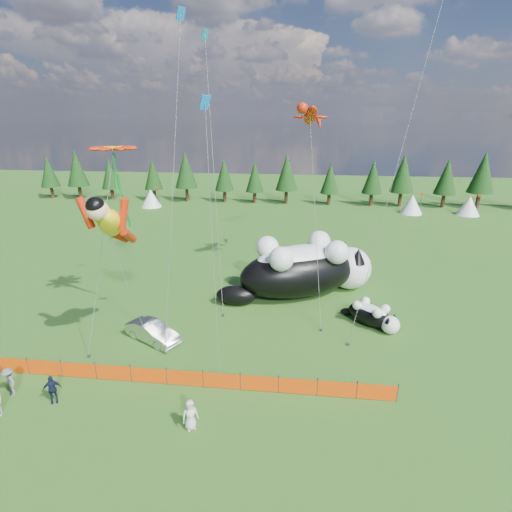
{
  "coord_description": "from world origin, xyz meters",
  "views": [
    {
      "loc": [
        5.86,
        -20.35,
        13.71
      ],
      "look_at": [
        3.01,
        4.0,
        5.09
      ],
      "focal_mm": 28.0,
      "sensor_mm": 36.0,
      "label": 1
    }
  ],
  "objects": [
    {
      "name": "ground",
      "position": [
        0.0,
        0.0,
        0.0
      ],
      "size": [
        160.0,
        160.0,
        0.0
      ],
      "primitive_type": "plane",
      "color": "#113609",
      "rests_on": "ground"
    },
    {
      "name": "safety_fence",
      "position": [
        0.0,
        -3.0,
        0.5
      ],
      "size": [
        22.06,
        0.06,
        1.1
      ],
      "color": "#262626",
      "rests_on": "ground"
    },
    {
      "name": "tree_line",
      "position": [
        0.0,
        45.0,
        4.0
      ],
      "size": [
        90.0,
        4.0,
        8.0
      ],
      "primitive_type": null,
      "color": "black",
      "rests_on": "ground"
    },
    {
      "name": "festival_tents",
      "position": [
        11.0,
        40.0,
        1.4
      ],
      "size": [
        50.0,
        3.2,
        2.8
      ],
      "primitive_type": null,
      "color": "white",
      "rests_on": "ground"
    },
    {
      "name": "cat_large",
      "position": [
        6.37,
        9.57,
        2.27
      ],
      "size": [
        12.38,
        8.48,
        4.77
      ],
      "rotation": [
        0.0,
        0.0,
        0.45
      ],
      "color": "black",
      "rests_on": "ground"
    },
    {
      "name": "cat_small",
      "position": [
        10.97,
        4.93,
        0.79
      ],
      "size": [
        3.73,
        3.53,
        1.65
      ],
      "rotation": [
        0.0,
        0.0,
        -0.74
      ],
      "color": "black",
      "rests_on": "ground"
    },
    {
      "name": "car",
      "position": [
        -3.37,
        1.24,
        0.64
      ],
      "size": [
        4.04,
        3.03,
        1.27
      ],
      "primitive_type": "imported",
      "rotation": [
        0.0,
        0.0,
        1.07
      ],
      "color": "silver",
      "rests_on": "ground"
    },
    {
      "name": "spectator_c",
      "position": [
        -6.25,
        -5.01,
        0.77
      ],
      "size": [
        1.01,
        0.85,
        1.54
      ],
      "primitive_type": "imported",
      "rotation": [
        0.0,
        0.0,
        0.52
      ],
      "color": "#121832",
      "rests_on": "ground"
    },
    {
      "name": "spectator_d",
      "position": [
        -8.75,
        -4.76,
        0.8
      ],
      "size": [
        1.14,
        1.04,
        1.59
      ],
      "primitive_type": "imported",
      "rotation": [
        0.0,
        0.0,
        -0.64
      ],
      "color": "#5B5B61",
      "rests_on": "ground"
    },
    {
      "name": "spectator_e",
      "position": [
        1.13,
        -5.96,
        0.77
      ],
      "size": [
        0.9,
        0.82,
        1.54
      ],
      "primitive_type": "imported",
      "rotation": [
        0.0,
        0.0,
        0.58
      ],
      "color": "silver",
      "rests_on": "ground"
    },
    {
      "name": "superhero_kite",
      "position": [
        -4.38,
        -0.48,
        8.25
      ],
      "size": [
        5.4,
        5.59,
        10.32
      ],
      "color": "yellow",
      "rests_on": "ground"
    },
    {
      "name": "gecko_kite",
      "position": [
        6.26,
        13.97,
        13.72
      ],
      "size": [
        3.27,
        13.24,
        17.05
      ],
      "color": "red",
      "rests_on": "ground"
    },
    {
      "name": "flower_kite",
      "position": [
        -5.79,
        3.7,
        11.68
      ],
      "size": [
        3.93,
        6.79,
        12.65
      ],
      "color": "red",
      "rests_on": "ground"
    },
    {
      "name": "diamond_kite_a",
      "position": [
        -1.27,
        3.91,
        17.63
      ],
      "size": [
        1.32,
        4.86,
        19.84
      ],
      "color": "blue",
      "rests_on": "ground"
    },
    {
      "name": "diamond_kite_c",
      "position": [
        1.11,
        -0.54,
        13.53
      ],
      "size": [
        1.04,
        2.01,
        15.03
      ],
      "color": "blue",
      "rests_on": "ground"
    },
    {
      "name": "diamond_kite_d",
      "position": [
        -1.7,
        12.1,
        18.22
      ],
      "size": [
        2.79,
        8.12,
        20.88
      ],
      "color": "#0B7A8E",
      "rests_on": "ground"
    }
  ]
}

